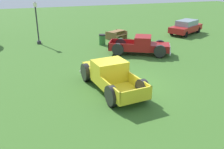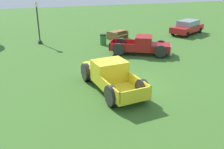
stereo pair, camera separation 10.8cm
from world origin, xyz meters
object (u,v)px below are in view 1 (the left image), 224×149
pickup_truck_foreground (109,75)px  lamp_post_near (37,22)px  picnic_table (116,34)px  pickup_truck_behind_left (143,46)px  trash_can (102,40)px  sedan_distant_a (186,27)px

pickup_truck_foreground → lamp_post_near: (-3.05, 11.26, 1.20)m
pickup_truck_foreground → picnic_table: pickup_truck_foreground is taller
pickup_truck_behind_left → trash_can: 4.45m
lamp_post_near → trash_can: size_ratio=3.92×
pickup_truck_foreground → sedan_distant_a: (12.04, 10.48, 0.01)m
pickup_truck_behind_left → sedan_distant_a: (7.49, 5.32, 0.06)m
pickup_truck_foreground → trash_can: size_ratio=5.62×
lamp_post_near → pickup_truck_behind_left: bearing=-38.8°
sedan_distant_a → lamp_post_near: (-15.09, 0.79, 1.19)m
pickup_truck_foreground → lamp_post_near: 11.73m
pickup_truck_behind_left → trash_can: pickup_truck_behind_left is taller
picnic_table → trash_can: (-1.99, -1.78, -0.01)m
picnic_table → pickup_truck_foreground: bearing=-111.8°
sedan_distant_a → picnic_table: 7.73m
pickup_truck_behind_left → lamp_post_near: (-7.59, 6.11, 1.26)m
picnic_table → sedan_distant_a: bearing=-2.3°
trash_can → picnic_table: bearing=41.8°
sedan_distant_a → pickup_truck_behind_left: bearing=-144.6°
pickup_truck_behind_left → trash_can: bearing=120.0°
sedan_distant_a → picnic_table: (-7.72, 0.31, -0.26)m
trash_can → pickup_truck_foreground: bearing=-104.5°
sedan_distant_a → trash_can: (-9.72, -1.47, -0.28)m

